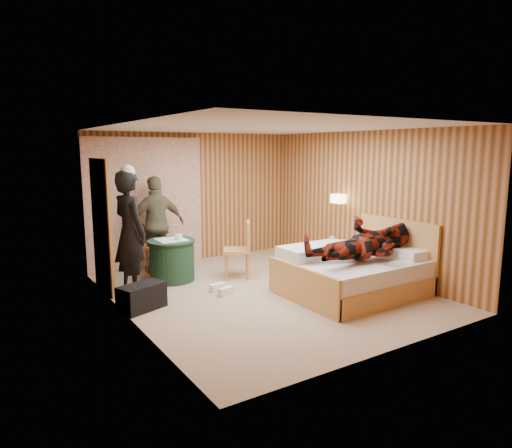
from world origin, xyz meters
TOP-DOWN VIEW (x-y plane):
  - floor at (0.00, 0.00)m, footprint 4.20×5.00m
  - ceiling at (0.00, 0.00)m, footprint 4.20×5.00m
  - wall_back at (0.00, 2.50)m, footprint 4.20×0.02m
  - wall_left at (-2.10, 0.00)m, footprint 0.02×5.00m
  - wall_right at (2.10, 0.00)m, footprint 0.02×5.00m
  - curtain at (-1.00, 2.43)m, footprint 2.20×0.08m
  - doorway at (-2.06, 1.40)m, footprint 0.06×0.90m
  - wall_lamp at (1.92, 0.45)m, footprint 0.26×0.24m
  - bed at (1.12, -0.77)m, footprint 2.00×1.57m
  - nightstand at (1.88, 0.42)m, footprint 0.38×0.52m
  - round_table at (-0.95, 1.35)m, footprint 0.79×0.79m
  - chair_far at (-0.96, 1.98)m, footprint 0.48×0.48m
  - chair_near at (0.13, 0.89)m, footprint 0.60×0.60m
  - duffel_bag at (-1.85, 0.24)m, footprint 0.71×0.54m
  - sneaker_left at (-0.58, 0.42)m, footprint 0.27×0.14m
  - sneaker_right at (-0.57, 0.18)m, footprint 0.28×0.17m
  - woman_standing at (-1.73, 1.05)m, footprint 0.58×0.76m
  - man_at_table at (-0.95, 2.01)m, footprint 1.01×0.42m
  - man_on_bed at (1.15, -1.00)m, footprint 0.86×0.67m
  - book_lower at (1.88, 0.37)m, footprint 0.20×0.25m
  - book_upper at (1.88, 0.37)m, footprint 0.24×0.27m
  - cup_nightstand at (1.88, 0.55)m, footprint 0.12×0.12m
  - cup_table at (-0.85, 1.30)m, footprint 0.16×0.16m

SIDE VIEW (x-z plane):
  - floor at x=0.00m, z-range -0.01..0.01m
  - sneaker_left at x=-0.58m, z-range 0.00..0.11m
  - sneaker_right at x=-0.57m, z-range 0.00..0.12m
  - duffel_bag at x=-1.85m, z-range 0.00..0.36m
  - nightstand at x=1.88m, z-range 0.01..0.51m
  - bed at x=1.12m, z-range -0.23..0.85m
  - round_table at x=-0.95m, z-range 0.00..0.70m
  - book_lower at x=1.88m, z-range 0.50..0.52m
  - book_upper at x=1.88m, z-range 0.52..0.54m
  - chair_far at x=-0.96m, z-range 0.07..1.00m
  - cup_nightstand at x=1.88m, z-range 0.50..0.59m
  - chair_near at x=0.13m, z-range 0.08..1.06m
  - cup_table at x=-0.85m, z-range 0.70..0.80m
  - man_at_table at x=-0.95m, z-range 0.00..1.72m
  - woman_standing at x=-1.73m, z-range 0.00..1.88m
  - man_on_bed at x=1.15m, z-range 0.08..1.85m
  - doorway at x=-2.06m, z-range 0.00..2.05m
  - curtain at x=-1.00m, z-range 0.00..2.40m
  - wall_back at x=0.00m, z-range 0.00..2.50m
  - wall_left at x=-2.10m, z-range 0.00..2.50m
  - wall_right at x=2.10m, z-range 0.00..2.50m
  - wall_lamp at x=1.92m, z-range 1.22..1.38m
  - ceiling at x=0.00m, z-range 2.50..2.50m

